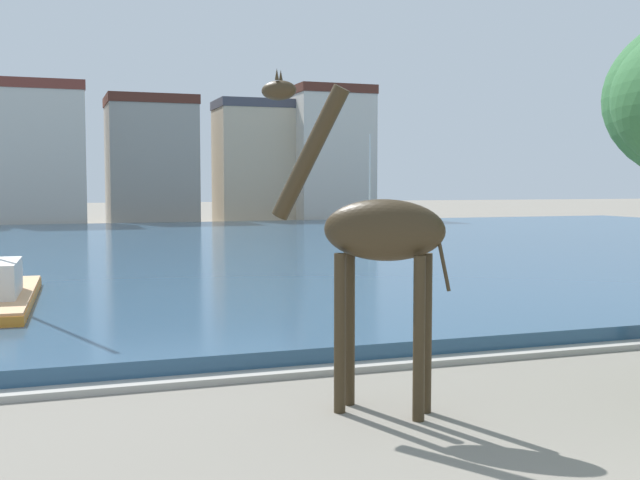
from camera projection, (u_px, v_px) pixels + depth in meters
The scene contains 8 objects.
harbor_water at pixel (207, 250), 39.91m from camera, with size 89.53×50.83×0.43m, color #2D5170.
quay_edge_coping at pixel (455, 359), 15.74m from camera, with size 89.53×0.50×0.12m, color #ADA89E.
giraffe_statue at pixel (373, 236), 12.16m from camera, with size 2.65×2.31×5.39m.
sailboat_yellow at pixel (369, 228), 55.29m from camera, with size 3.77×8.94×7.02m.
townhouse_narrow_midrow at pixel (39, 155), 63.96m from camera, with size 7.16×5.87×11.78m.
townhouse_end_terrace at pixel (151, 161), 68.76m from camera, with size 7.59×6.65×11.12m.
townhouse_corner_house at pixel (255, 162), 71.99m from camera, with size 7.02×5.55×11.12m.
townhouse_tall_gabled at pixel (328, 155), 72.75m from camera, with size 7.07×7.33×12.39m.
Camera 1 is at (-7.63, -4.67, 3.56)m, focal length 44.23 mm.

